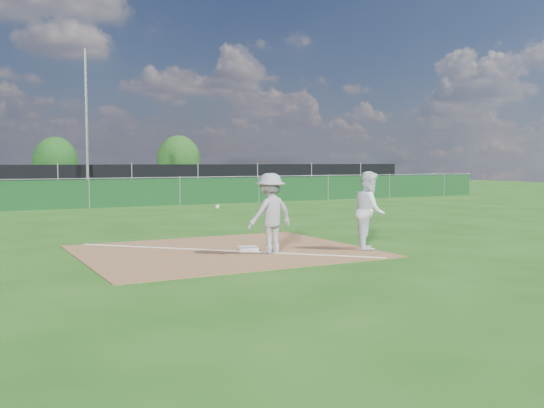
{
  "coord_description": "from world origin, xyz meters",
  "views": [
    {
      "loc": [
        -5.27,
        -11.0,
        1.95
      ],
      "look_at": [
        1.19,
        1.0,
        1.0
      ],
      "focal_mm": 40.0,
      "sensor_mm": 36.0,
      "label": 1
    }
  ],
  "objects": [
    {
      "name": "ground",
      "position": [
        0.0,
        10.0,
        0.0
      ],
      "size": [
        90.0,
        90.0,
        0.0
      ],
      "primitive_type": "plane",
      "color": "#1B4D10",
      "rests_on": "ground"
    },
    {
      "name": "infield_dirt",
      "position": [
        0.0,
        1.0,
        0.01
      ],
      "size": [
        6.0,
        5.0,
        0.02
      ],
      "primitive_type": "cube",
      "color": "brown",
      "rests_on": "ground"
    },
    {
      "name": "foul_line",
      "position": [
        0.0,
        1.0,
        0.03
      ],
      "size": [
        5.01,
        5.01,
        0.01
      ],
      "primitive_type": "cube",
      "rotation": [
        0.0,
        0.0,
        0.79
      ],
      "color": "white",
      "rests_on": "infield_dirt"
    },
    {
      "name": "green_fence",
      "position": [
        0.0,
        15.0,
        0.6
      ],
      "size": [
        44.0,
        0.05,
        1.2
      ],
      "primitive_type": "cube",
      "color": "#0F3816",
      "rests_on": "ground"
    },
    {
      "name": "black_fence",
      "position": [
        0.0,
        23.0,
        0.9
      ],
      "size": [
        46.0,
        0.04,
        1.8
      ],
      "primitive_type": "cube",
      "color": "black",
      "rests_on": "ground"
    },
    {
      "name": "parking_lot",
      "position": [
        0.0,
        28.0,
        0.01
      ],
      "size": [
        46.0,
        9.0,
        0.01
      ],
      "primitive_type": "cube",
      "color": "black",
      "rests_on": "ground"
    },
    {
      "name": "light_pole",
      "position": [
        1.5,
        22.7,
        4.0
      ],
      "size": [
        0.16,
        0.16,
        8.0
      ],
      "primitive_type": "cylinder",
      "color": "slate",
      "rests_on": "ground"
    },
    {
      "name": "first_base",
      "position": [
        0.47,
        0.75,
        0.06
      ],
      "size": [
        0.51,
        0.51,
        0.09
      ],
      "primitive_type": "cube",
      "rotation": [
        0.0,
        0.0,
        -0.31
      ],
      "color": "white",
      "rests_on": "infield_dirt"
    },
    {
      "name": "play_at_first",
      "position": [
        0.74,
        0.24,
        0.87
      ],
      "size": [
        1.86,
        0.82,
        1.69
      ],
      "color": "#A6A6A9",
      "rests_on": "infield_dirt"
    },
    {
      "name": "runner",
      "position": [
        3.01,
        -0.21,
        0.87
      ],
      "size": [
        1.02,
        1.07,
        1.74
      ],
      "primitive_type": "imported",
      "rotation": [
        0.0,
        0.0,
        0.99
      ],
      "color": "white",
      "rests_on": "ground"
    },
    {
      "name": "car_mid",
      "position": [
        0.7,
        28.31,
        0.85
      ],
      "size": [
        5.27,
        2.44,
        1.67
      ],
      "primitive_type": "imported",
      "rotation": [
        0.0,
        0.0,
        1.71
      ],
      "color": "black",
      "rests_on": "parking_lot"
    },
    {
      "name": "car_right",
      "position": [
        4.47,
        26.98,
        0.68
      ],
      "size": [
        4.89,
        2.79,
        1.34
      ],
      "primitive_type": "imported",
      "rotation": [
        0.0,
        0.0,
        1.36
      ],
      "color": "black",
      "rests_on": "parking_lot"
    },
    {
      "name": "tree_mid",
      "position": [
        1.69,
        34.85,
        1.93
      ],
      "size": [
        3.16,
        3.16,
        3.75
      ],
      "color": "#382316",
      "rests_on": "ground"
    },
    {
      "name": "tree_right",
      "position": [
        10.81,
        34.26,
        2.07
      ],
      "size": [
        3.38,
        3.38,
        4.01
      ],
      "color": "#382316",
      "rests_on": "ground"
    }
  ]
}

